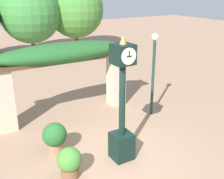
% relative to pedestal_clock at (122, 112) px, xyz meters
% --- Properties ---
extents(ground_plane, '(60.00, 60.00, 0.00)m').
position_rel_pedestal_clock_xyz_m(ground_plane, '(-0.21, 0.04, -1.38)').
color(ground_plane, '#9E7A60').
extents(pedestal_clock, '(0.54, 0.54, 3.32)m').
position_rel_pedestal_clock_xyz_m(pedestal_clock, '(0.00, 0.00, 0.00)').
color(pedestal_clock, black).
rests_on(pedestal_clock, ground).
extents(pergola, '(5.34, 1.16, 2.65)m').
position_rel_pedestal_clock_xyz_m(pergola, '(-0.21, 3.30, 0.61)').
color(pergola, '#BCB299').
rests_on(pergola, ground).
extents(potted_plant_near_left, '(0.68, 0.68, 0.91)m').
position_rel_pedestal_clock_xyz_m(potted_plant_near_left, '(-1.45, 1.15, -0.86)').
color(potted_plant_near_left, '#B26B4C').
rests_on(potted_plant_near_left, ground).
extents(potted_plant_near_right, '(0.61, 0.61, 0.79)m').
position_rel_pedestal_clock_xyz_m(potted_plant_near_right, '(-1.52, -0.03, -0.96)').
color(potted_plant_near_right, brown).
rests_on(potted_plant_near_right, ground).
extents(lamp_post, '(0.24, 0.24, 2.94)m').
position_rel_pedestal_clock_xyz_m(lamp_post, '(2.46, 1.79, 0.48)').
color(lamp_post, '#19382D').
rests_on(lamp_post, ground).
extents(tree_line, '(13.87, 4.10, 4.80)m').
position_rel_pedestal_clock_xyz_m(tree_line, '(1.22, 13.57, 1.31)').
color(tree_line, brown).
rests_on(tree_line, ground).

